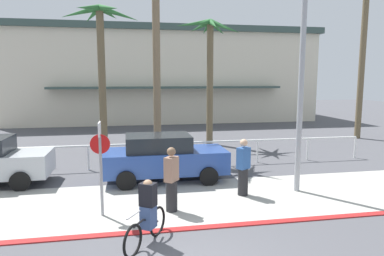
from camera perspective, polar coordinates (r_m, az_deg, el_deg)
ground_plane at (r=16.34m, az=-7.45°, el=-5.07°), size 80.00×80.00×0.00m
sidewalk_strip at (r=10.78m, az=-5.72°, el=-11.95°), size 44.00×4.00×0.02m
curb_paint at (r=8.93m, az=-4.59°, el=-16.27°), size 44.00×0.24×0.03m
building_backdrop at (r=32.72m, az=-4.92°, el=8.54°), size 26.44×10.74×7.94m
rail_fence at (r=14.70m, az=-7.19°, el=-3.19°), size 19.32×0.08×1.04m
stop_sign_bike_lane at (r=9.59m, az=-14.67°, el=-4.33°), size 0.52×0.56×2.56m
streetlight_curb at (r=11.51m, az=18.04°, el=10.58°), size 0.24×2.54×7.50m
palm_tree_1 at (r=17.88m, az=-14.61°, el=12.98°), size 3.71×3.07×7.19m
palm_tree_2 at (r=17.17m, az=-5.90°, el=17.43°), size 2.90×3.00×9.00m
palm_tree_3 at (r=19.75m, az=2.93°, el=12.58°), size 3.64×3.23×6.91m
palm_tree_4 at (r=24.21m, az=26.19°, el=15.56°), size 3.12×3.51×9.61m
car_blue_2 at (r=12.76m, az=-4.64°, el=-4.74°), size 4.40×2.02×1.69m
cyclist_black_0 at (r=8.11m, az=-7.29°, el=-13.68°), size 1.04×1.56×1.50m
pedestrian_0 at (r=11.23m, az=8.33°, el=-6.67°), size 0.48×0.44×1.82m
pedestrian_1 at (r=9.81m, az=-3.35°, el=-8.73°), size 0.45×0.47×1.83m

